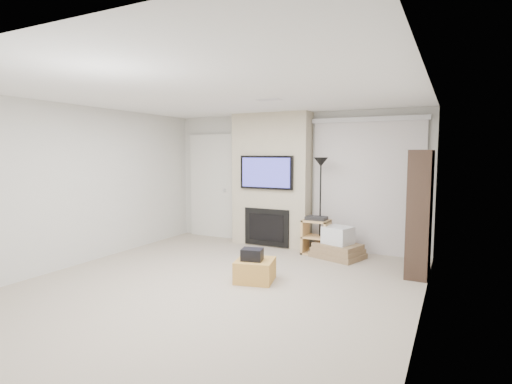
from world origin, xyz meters
The scene contains 15 objects.
floor centered at (0.00, 0.00, 0.00)m, with size 5.00×5.50×0.00m, color #AFA08D.
ceiling centered at (0.00, 0.00, 2.50)m, with size 5.00×5.50×0.00m, color white.
wall_back centered at (0.00, 2.75, 1.25)m, with size 5.00×2.50×0.00m, color silver.
wall_left centered at (-2.50, 0.00, 1.25)m, with size 5.50×2.50×0.00m, color silver.
wall_right centered at (2.50, 0.00, 1.25)m, with size 5.50×2.50×0.00m, color silver.
hvac_vent centered at (0.40, 0.80, 2.50)m, with size 0.35×0.18×0.01m, color silver.
ottoman centered at (0.37, 0.44, 0.15)m, with size 0.50×0.50×0.30m, color gold.
black_bag centered at (0.35, 0.39, 0.38)m, with size 0.28×0.22×0.16m, color black.
fireplace_wall centered at (-0.35, 2.54, 1.24)m, with size 1.50×0.47×2.50m.
entry_door centered at (-1.80, 2.71, 1.05)m, with size 1.02×0.11×2.14m.
vertical_blinds centered at (1.40, 2.70, 1.27)m, with size 1.98×0.10×2.37m.
floor_lamp centered at (0.69, 2.31, 1.32)m, with size 0.25×0.25×1.68m.
av_stand centered at (0.65, 2.25, 0.35)m, with size 0.45×0.38×0.66m.
box_stack centered at (1.05, 2.17, 0.20)m, with size 0.94×0.82×0.53m.
bookshelf centered at (2.34, 1.80, 0.90)m, with size 0.30×0.80×1.80m.
Camera 1 is at (2.79, -4.33, 1.75)m, focal length 28.00 mm.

